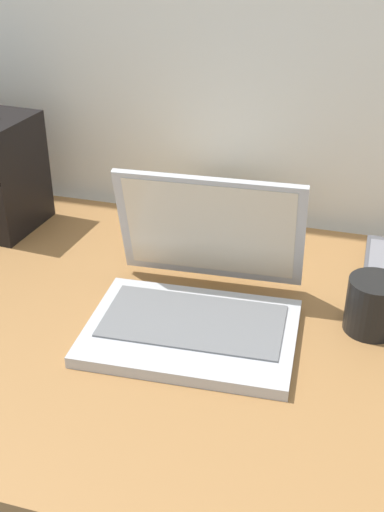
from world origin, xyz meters
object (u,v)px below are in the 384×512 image
book_stack (213,223)px  remote_control_far (378,261)px  coffee_mug (375,305)px  laptop (198,295)px

book_stack → remote_control_far: bearing=0.3°
coffee_mug → remote_control_far: coffee_mug is taller
remote_control_far → book_stack: bearing=-179.7°
laptop → coffee_mug: bearing=10.9°
coffee_mug → remote_control_far: (0.00, 0.19, -0.03)m
book_stack → laptop: bearing=-80.7°
coffee_mug → remote_control_far: 0.20m
laptop → coffee_mug: (0.26, 0.05, -0.00)m
laptop → book_stack: size_ratio=1.49×
laptop → coffee_mug: laptop is taller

